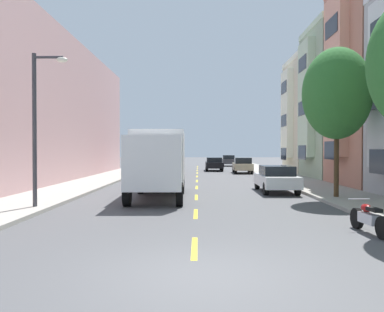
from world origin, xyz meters
TOP-DOWN VIEW (x-y plane):
  - ground_plane at (0.00, 30.00)m, footprint 160.00×160.00m
  - sidewalk_left at (-7.10, 28.00)m, footprint 3.20×120.00m
  - sidewalk_right at (7.10, 28.00)m, footprint 3.20×120.00m
  - lane_centerline_dashes at (0.00, 24.50)m, footprint 0.14×47.20m
  - townhouse_fifth_cream at (14.02, 30.86)m, footprint 11.47×6.56m
  - street_tree_second at (6.40, 11.15)m, footprint 3.10×3.10m
  - street_lamp at (-5.93, 7.81)m, footprint 1.35×0.28m
  - delivery_box_truck at (-1.80, 12.12)m, footprint 2.58×7.95m
  - parked_sedan_white at (4.27, 14.34)m, footprint 1.82×4.51m
  - parked_hatchback_champagne at (4.37, 31.63)m, footprint 1.83×4.04m
  - parked_suv_red at (-4.24, 29.48)m, footprint 2.03×4.83m
  - parked_sedan_burgundy at (-4.25, 48.24)m, footprint 1.87×4.53m
  - parked_hatchback_charcoal at (4.24, 48.34)m, footprint 1.80×4.03m
  - moving_black_sedan at (1.80, 36.03)m, footprint 1.80×4.50m
  - parked_motorcycle at (4.75, 3.65)m, footprint 0.62×2.05m

SIDE VIEW (x-z plane):
  - ground_plane at x=0.00m, z-range 0.00..0.00m
  - lane_centerline_dashes at x=0.00m, z-range 0.00..0.01m
  - sidewalk_left at x=-7.10m, z-range 0.00..0.14m
  - sidewalk_right at x=7.10m, z-range 0.00..0.14m
  - parked_motorcycle at x=4.75m, z-range -0.04..0.86m
  - parked_sedan_white at x=4.27m, z-range 0.03..1.46m
  - parked_sedan_burgundy at x=-4.25m, z-range 0.03..1.46m
  - moving_black_sedan at x=1.80m, z-range 0.03..1.46m
  - parked_hatchback_champagne at x=4.37m, z-range 0.01..1.51m
  - parked_hatchback_charcoal at x=4.24m, z-range 0.01..1.51m
  - parked_suv_red at x=-4.24m, z-range 0.02..1.95m
  - delivery_box_truck at x=-1.80m, z-range 0.25..3.43m
  - street_lamp at x=-5.93m, z-range 0.66..6.44m
  - street_tree_second at x=6.40m, z-range 1.44..8.24m
  - townhouse_fifth_cream at x=14.02m, z-range -0.20..10.63m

